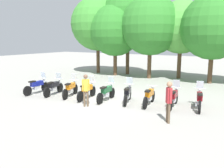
{
  "coord_description": "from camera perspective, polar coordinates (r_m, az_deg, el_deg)",
  "views": [
    {
      "loc": [
        7.24,
        -11.29,
        3.54
      ],
      "look_at": [
        0.0,
        0.5,
        0.9
      ],
      "focal_mm": 37.74,
      "sensor_mm": 36.0,
      "label": 1
    }
  ],
  "objects": [
    {
      "name": "ground_plane",
      "position": [
        13.88,
        -1.08,
        -3.98
      ],
      "size": [
        80.0,
        80.0,
        0.0
      ],
      "primitive_type": "plane",
      "color": "#9E9B93"
    },
    {
      "name": "motorcycle_7",
      "position": [
        12.87,
        14.73,
        -3.15
      ],
      "size": [
        0.62,
        2.19,
        1.37
      ],
      "rotation": [
        0.0,
        0.0,
        1.68
      ],
      "color": "black",
      "rests_on": "ground_plane"
    },
    {
      "name": "motorcycle_5",
      "position": [
        13.33,
        3.83,
        -2.33
      ],
      "size": [
        0.89,
        2.11,
        1.37
      ],
      "rotation": [
        0.0,
        0.0,
        1.9
      ],
      "color": "black",
      "rests_on": "ground_plane"
    },
    {
      "name": "motorcycle_4",
      "position": [
        13.67,
        -1.34,
        -1.98
      ],
      "size": [
        0.62,
        2.19,
        1.37
      ],
      "rotation": [
        0.0,
        0.0,
        1.68
      ],
      "color": "black",
      "rests_on": "ground_plane"
    },
    {
      "name": "tree_3",
      "position": [
        21.73,
        9.31,
        13.78
      ],
      "size": [
        5.28,
        5.28,
        7.37
      ],
      "color": "brown",
      "rests_on": "ground_plane"
    },
    {
      "name": "person_1",
      "position": [
        10.23,
        13.6,
        -3.47
      ],
      "size": [
        0.34,
        0.36,
        1.8
      ],
      "rotation": [
        0.0,
        0.0,
        0.71
      ],
      "color": "brown",
      "rests_on": "ground_plane"
    },
    {
      "name": "motorcycle_3",
      "position": [
        14.19,
        -6.07,
        -1.56
      ],
      "size": [
        0.62,
        2.18,
        1.37
      ],
      "rotation": [
        0.0,
        0.0,
        1.73
      ],
      "color": "black",
      "rests_on": "ground_plane"
    },
    {
      "name": "motorcycle_1",
      "position": [
        15.62,
        -13.89,
        -0.68
      ],
      "size": [
        0.74,
        2.16,
        1.37
      ],
      "rotation": [
        0.0,
        0.0,
        1.8
      ],
      "color": "black",
      "rests_on": "ground_plane"
    },
    {
      "name": "tree_2",
      "position": [
        24.28,
        3.92,
        15.93
      ],
      "size": [
        5.36,
        5.36,
        8.42
      ],
      "color": "brown",
      "rests_on": "ground_plane"
    },
    {
      "name": "motorcycle_8",
      "position": [
        12.89,
        20.4,
        -3.45
      ],
      "size": [
        0.73,
        2.16,
        1.37
      ],
      "rotation": [
        0.0,
        0.0,
        1.8
      ],
      "color": "black",
      "rests_on": "ground_plane"
    },
    {
      "name": "tree_1",
      "position": [
        23.33,
        0.79,
        12.88
      ],
      "size": [
        4.99,
        4.99,
        6.89
      ],
      "color": "brown",
      "rests_on": "ground_plane"
    },
    {
      "name": "motorcycle_0",
      "position": [
        16.3,
        -17.73,
        -0.41
      ],
      "size": [
        0.62,
        2.19,
        1.37
      ],
      "rotation": [
        0.0,
        0.0,
        1.63
      ],
      "color": "black",
      "rests_on": "ground_plane"
    },
    {
      "name": "tree_0",
      "position": [
        25.15,
        -3.48,
        14.33
      ],
      "size": [
        5.52,
        5.52,
        7.87
      ],
      "color": "brown",
      "rests_on": "ground_plane"
    },
    {
      "name": "motorcycle_2",
      "position": [
        14.92,
        -10.0,
        -1.05
      ],
      "size": [
        0.87,
        2.12,
        1.37
      ],
      "rotation": [
        0.0,
        0.0,
        1.88
      ],
      "color": "black",
      "rests_on": "ground_plane"
    },
    {
      "name": "person_0",
      "position": [
        12.49,
        -6.37,
        -0.91
      ],
      "size": [
        0.37,
        0.32,
        1.73
      ],
      "rotation": [
        0.0,
        0.0,
        2.2
      ],
      "color": "brown",
      "rests_on": "ground_plane"
    },
    {
      "name": "tree_5",
      "position": [
        20.54,
        23.4,
        12.59
      ],
      "size": [
        5.18,
        5.18,
        7.09
      ],
      "color": "brown",
      "rests_on": "ground_plane"
    },
    {
      "name": "motorcycle_6",
      "position": [
        12.95,
        9.04,
        -2.9
      ],
      "size": [
        0.62,
        2.18,
        0.99
      ],
      "rotation": [
        0.0,
        0.0,
        1.71
      ],
      "color": "black",
      "rests_on": "ground_plane"
    },
    {
      "name": "tree_4",
      "position": [
        22.3,
        16.39,
        13.06
      ],
      "size": [
        4.7,
        4.7,
        6.95
      ],
      "color": "brown",
      "rests_on": "ground_plane"
    }
  ]
}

